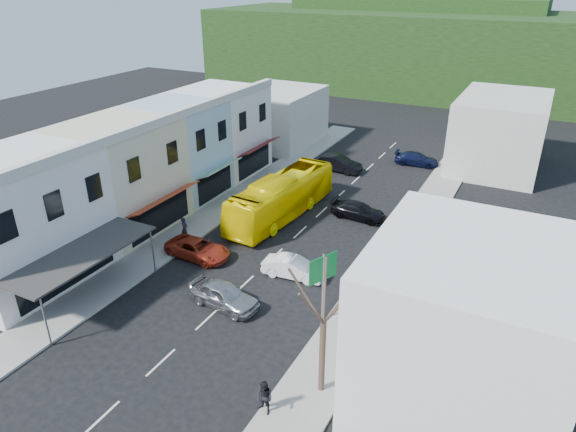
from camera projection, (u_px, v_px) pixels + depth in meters
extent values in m
plane|color=black|center=(244.00, 284.00, 32.16)|extent=(120.00, 120.00, 0.00)
cube|color=gray|center=(231.00, 203.00, 43.24)|extent=(3.00, 52.00, 0.15)
cube|color=gray|center=(405.00, 242.00, 37.06)|extent=(3.00, 52.00, 0.15)
cube|color=white|center=(19.00, 221.00, 31.16)|extent=(7.00, 9.00, 8.00)
cube|color=#581815|center=(70.00, 250.00, 29.88)|extent=(1.30, 7.65, 0.08)
cube|color=beige|center=(120.00, 176.00, 37.99)|extent=(7.00, 8.00, 8.00)
cube|color=#973219|center=(165.00, 198.00, 36.71)|extent=(1.30, 6.80, 0.08)
cube|color=#9DBBCB|center=(179.00, 150.00, 43.60)|extent=(7.00, 6.00, 8.00)
cube|color=#195926|center=(220.00, 168.00, 42.33)|extent=(1.30, 5.10, 0.08)
cube|color=white|center=(222.00, 131.00, 48.82)|extent=(7.00, 7.00, 8.00)
cube|color=#581815|center=(259.00, 147.00, 47.54)|extent=(1.30, 5.95, 0.08)
cube|color=white|center=(464.00, 331.00, 21.66)|extent=(8.00, 9.00, 8.00)
cube|color=#B7B2A8|center=(278.00, 117.00, 57.47)|extent=(8.00, 10.00, 6.00)
cube|color=#B7B2A8|center=(500.00, 132.00, 50.20)|extent=(8.00, 12.00, 7.00)
cube|color=black|center=(455.00, 53.00, 80.94)|extent=(80.00, 24.00, 12.00)
cube|color=black|center=(418.00, 21.00, 87.32)|extent=(40.00, 16.00, 8.00)
imported|color=#FCDD00|center=(282.00, 198.00, 40.45)|extent=(3.44, 11.77, 3.10)
imported|color=#9F9FA4|center=(224.00, 296.00, 29.82)|extent=(4.58, 2.30, 1.40)
imported|color=white|center=(293.00, 267.00, 32.68)|extent=(4.56, 2.24, 1.40)
imported|color=maroon|center=(198.00, 248.00, 34.92)|extent=(4.67, 2.08, 1.40)
imported|color=black|center=(358.00, 210.00, 40.48)|extent=(4.58, 2.05, 1.40)
imported|color=black|center=(338.00, 164.00, 50.13)|extent=(4.53, 2.16, 1.40)
imported|color=black|center=(417.00, 158.00, 51.65)|extent=(4.63, 2.17, 1.40)
imported|color=black|center=(185.00, 229.00, 36.81)|extent=(0.57, 0.70, 1.70)
imported|color=black|center=(264.00, 398.00, 22.28)|extent=(0.78, 0.59, 1.70)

